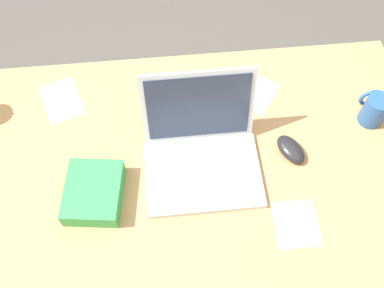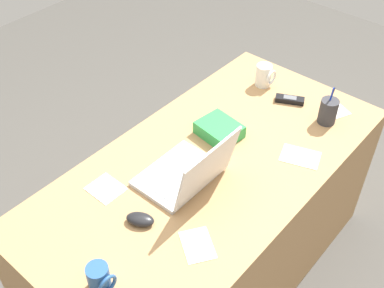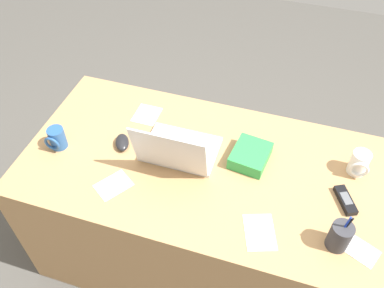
% 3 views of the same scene
% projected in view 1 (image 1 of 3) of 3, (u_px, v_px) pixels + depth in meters
% --- Properties ---
extents(ground_plane, '(6.00, 6.00, 0.00)m').
position_uv_depth(ground_plane, '(167.00, 244.00, 1.87)').
color(ground_plane, '#4C4944').
extents(desk, '(1.59, 0.80, 0.73)m').
position_uv_depth(desk, '(162.00, 212.00, 1.55)').
color(desk, tan).
rests_on(desk, ground).
extents(laptop, '(0.32, 0.29, 0.25)m').
position_uv_depth(laptop, '(202.00, 151.00, 1.20)').
color(laptop, silver).
rests_on(laptop, desk).
extents(computer_mouse, '(0.10, 0.12, 0.04)m').
position_uv_depth(computer_mouse, '(290.00, 148.00, 1.24)').
color(computer_mouse, black).
rests_on(computer_mouse, desk).
extents(coffee_mug_white, '(0.07, 0.08, 0.10)m').
position_uv_depth(coffee_mug_white, '(374.00, 109.00, 1.27)').
color(coffee_mug_white, '#26518C').
rests_on(coffee_mug_white, desk).
extents(snack_bag, '(0.17, 0.19, 0.06)m').
position_uv_depth(snack_bag, '(94.00, 192.00, 1.16)').
color(snack_bag, green).
rests_on(snack_bag, desk).
extents(paper_note_left, '(0.15, 0.18, 0.00)m').
position_uv_depth(paper_note_left, '(62.00, 100.00, 1.35)').
color(paper_note_left, white).
rests_on(paper_note_left, desk).
extents(paper_note_right, '(0.16, 0.17, 0.00)m').
position_uv_depth(paper_note_right, '(257.00, 94.00, 1.36)').
color(paper_note_right, white).
rests_on(paper_note_right, desk).
extents(paper_note_front, '(0.11, 0.13, 0.00)m').
position_uv_depth(paper_note_front, '(296.00, 224.00, 1.14)').
color(paper_note_front, white).
rests_on(paper_note_front, desk).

